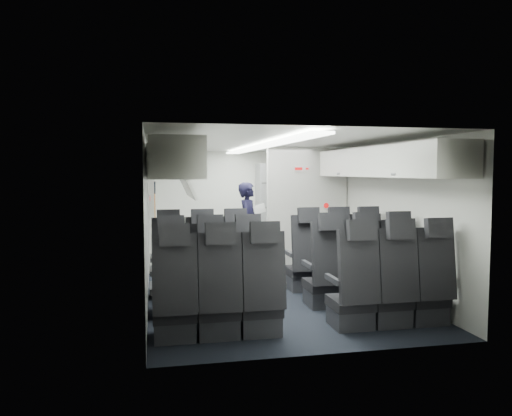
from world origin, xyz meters
name	(u,v)px	position (x,y,z in m)	size (l,w,h in m)	color
cabin_shell	(261,212)	(0.00, 0.00, 1.12)	(3.41, 6.01, 2.16)	black
seat_row_front	(269,265)	(0.00, -0.53, 0.40)	(3.33, 0.56, 1.24)	black
seat_row_mid	(286,278)	(0.00, -1.43, 0.40)	(3.33, 0.56, 1.24)	black
seat_row_rear	(308,295)	(0.00, -2.33, 0.40)	(3.33, 0.56, 1.24)	black
overhead_bin_left_rear	(173,159)	(-1.40, -2.00, 1.86)	(0.53, 1.80, 0.40)	silver
overhead_bin_left_front_open	(165,171)	(-1.44, -0.25, 1.74)	(0.64, 1.70, 0.72)	#9E9E93
overhead_bin_right_rear	(414,161)	(1.40, -2.00, 1.86)	(0.53, 1.80, 0.40)	silver
overhead_bin_right_front	(355,163)	(1.40, -0.25, 1.86)	(0.53, 1.70, 0.40)	silver
bulkhead_partition	(307,210)	(0.98, 0.80, 1.08)	(1.40, 0.15, 2.13)	silver
galley_unit	(278,209)	(0.95, 2.72, 0.95)	(0.85, 0.52, 1.90)	#939399
boarding_door	(152,216)	(-1.64, 1.55, 0.95)	(0.12, 1.27, 1.86)	silver
flight_attendant	(248,225)	(0.06, 1.34, 0.77)	(0.56, 0.37, 1.54)	black
carry_on_bag	(168,169)	(-1.40, -0.04, 1.77)	(0.40, 0.28, 0.24)	black
papers	(259,209)	(0.25, 1.29, 1.06)	(0.22, 0.02, 0.15)	white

